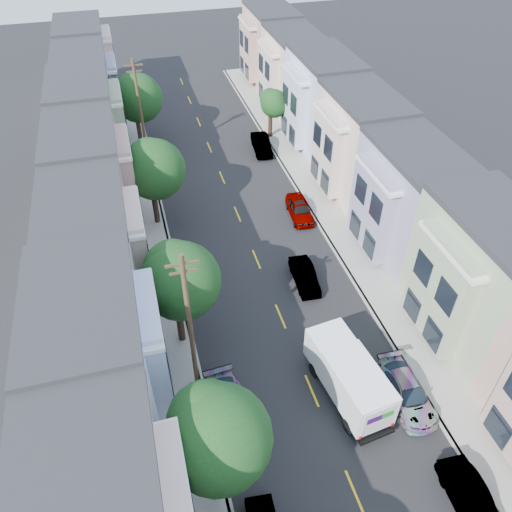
{
  "coord_description": "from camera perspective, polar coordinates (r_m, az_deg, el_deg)",
  "views": [
    {
      "loc": [
        -7.56,
        -15.27,
        24.7
      ],
      "look_at": [
        -0.61,
        9.92,
        2.2
      ],
      "focal_mm": 35.0,
      "sensor_mm": 36.0,
      "label": 1
    }
  ],
  "objects": [
    {
      "name": "curb_left",
      "position": [
        39.05,
        -9.72,
        0.94
      ],
      "size": [
        0.3,
        70.0,
        0.15
      ],
      "primitive_type": "cube",
      "color": "gray",
      "rests_on": "ground"
    },
    {
      "name": "lead_sedan",
      "position": [
        35.39,
        5.58,
        -2.32
      ],
      "size": [
        1.63,
        4.0,
        1.31
      ],
      "primitive_type": "imported",
      "rotation": [
        0.0,
        0.0,
        -0.06
      ],
      "color": "black",
      "rests_on": "ground"
    },
    {
      "name": "tree_d",
      "position": [
        39.25,
        -11.63,
        9.61
      ],
      "size": [
        4.7,
        4.7,
        7.31
      ],
      "color": "black",
      "rests_on": "ground"
    },
    {
      "name": "sidewalk_left",
      "position": [
        39.02,
        -11.6,
        0.61
      ],
      "size": [
        2.6,
        70.0,
        0.15
      ],
      "primitive_type": "cube",
      "color": "gray",
      "rests_on": "ground"
    },
    {
      "name": "curb_right",
      "position": [
        41.33,
        7.06,
        3.8
      ],
      "size": [
        0.3,
        70.0,
        0.15
      ],
      "primitive_type": "cube",
      "color": "gray",
      "rests_on": "ground"
    },
    {
      "name": "tree_c",
      "position": [
        28.8,
        -8.75,
        -2.88
      ],
      "size": [
        4.63,
        4.63,
        7.39
      ],
      "color": "black",
      "rests_on": "ground"
    },
    {
      "name": "parked_left_d",
      "position": [
        35.7,
        -7.14,
        -1.83
      ],
      "size": [
        2.0,
        4.64,
        1.47
      ],
      "primitive_type": "imported",
      "rotation": [
        0.0,
        0.0,
        0.06
      ],
      "color": "#420F1B",
      "rests_on": "ground"
    },
    {
      "name": "ground",
      "position": [
        30.01,
        6.4,
        -15.07
      ],
      "size": [
        160.0,
        160.0,
        0.0
      ],
      "primitive_type": "plane",
      "color": "black",
      "rests_on": "ground"
    },
    {
      "name": "parked_left_c",
      "position": [
        28.28,
        -2.89,
        -17.3
      ],
      "size": [
        2.43,
        5.05,
        1.47
      ],
      "primitive_type": "imported",
      "rotation": [
        0.0,
        0.0,
        0.08
      ],
      "color": "silver",
      "rests_on": "ground"
    },
    {
      "name": "parked_right_b",
      "position": [
        30.16,
        16.86,
        -14.65
      ],
      "size": [
        2.05,
        4.69,
        1.39
      ],
      "primitive_type": "imported",
      "rotation": [
        0.0,
        0.0,
        -0.02
      ],
      "color": "silver",
      "rests_on": "ground"
    },
    {
      "name": "parked_right_a",
      "position": [
        27.96,
        23.41,
        -24.38
      ],
      "size": [
        1.69,
        4.28,
        1.41
      ],
      "primitive_type": "imported",
      "rotation": [
        0.0,
        0.0,
        -0.05
      ],
      "color": "slate",
      "rests_on": "ground"
    },
    {
      "name": "utility_pole_far",
      "position": [
        47.5,
        -12.99,
        15.41
      ],
      "size": [
        1.6,
        0.26,
        10.0
      ],
      "color": "#42301E",
      "rests_on": "ground"
    },
    {
      "name": "tree_far_r",
      "position": [
        52.46,
        2.0,
        16.96
      ],
      "size": [
        2.8,
        2.8,
        5.03
      ],
      "color": "black",
      "rests_on": "ground"
    },
    {
      "name": "townhouse_row_left",
      "position": [
        39.24,
        -17.06,
        -0.44
      ],
      "size": [
        5.0,
        70.0,
        8.5
      ],
      "primitive_type": "cube",
      "color": "#9690AF",
      "rests_on": "ground"
    },
    {
      "name": "parked_right_d",
      "position": [
        50.89,
        0.63,
        12.62
      ],
      "size": [
        1.97,
        4.5,
        1.46
      ],
      "primitive_type": "imported",
      "rotation": [
        0.0,
        0.0,
        -0.1
      ],
      "color": "black",
      "rests_on": "ground"
    },
    {
      "name": "road_slab",
      "position": [
        39.79,
        -1.1,
        2.36
      ],
      "size": [
        12.0,
        70.0,
        0.02
      ],
      "primitive_type": "cube",
      "color": "black",
      "rests_on": "ground"
    },
    {
      "name": "tree_e",
      "position": [
        51.79,
        -13.44,
        17.11
      ],
      "size": [
        4.7,
        4.7,
        7.21
      ],
      "color": "black",
      "rests_on": "ground"
    },
    {
      "name": "utility_pole_near",
      "position": [
        26.12,
        -7.51,
        -8.21
      ],
      "size": [
        1.6,
        0.26,
        10.0
      ],
      "color": "#42301E",
      "rests_on": "ground"
    },
    {
      "name": "parked_right_c",
      "position": [
        41.58,
        5.0,
        5.34
      ],
      "size": [
        2.04,
        4.57,
        1.45
      ],
      "primitive_type": "imported",
      "rotation": [
        0.0,
        0.0,
        -0.08
      ],
      "color": "black",
      "rests_on": "ground"
    },
    {
      "name": "sidewalk_right",
      "position": [
        41.78,
        8.73,
        4.07
      ],
      "size": [
        2.6,
        70.0,
        0.15
      ],
      "primitive_type": "cube",
      "color": "gray",
      "rests_on": "ground"
    },
    {
      "name": "townhouse_row_right",
      "position": [
        43.32,
        13.37,
        4.72
      ],
      "size": [
        5.0,
        70.0,
        8.5
      ],
      "primitive_type": "cube",
      "color": "#9690AF",
      "rests_on": "ground"
    },
    {
      "name": "centerline",
      "position": [
        39.8,
        -1.1,
        2.35
      ],
      "size": [
        0.12,
        70.0,
        0.01
      ],
      "primitive_type": "cube",
      "color": "gold",
      "rests_on": "ground"
    },
    {
      "name": "tree_b",
      "position": [
        22.41,
        -4.61,
        -20.09
      ],
      "size": [
        4.7,
        4.7,
        7.55
      ],
      "color": "black",
      "rests_on": "ground"
    },
    {
      "name": "fedex_truck",
      "position": [
        28.84,
        10.53,
        -13.35
      ],
      "size": [
        2.38,
        6.19,
        2.97
      ],
      "rotation": [
        0.0,
        0.0,
        0.12
      ],
      "color": "white",
      "rests_on": "ground"
    }
  ]
}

